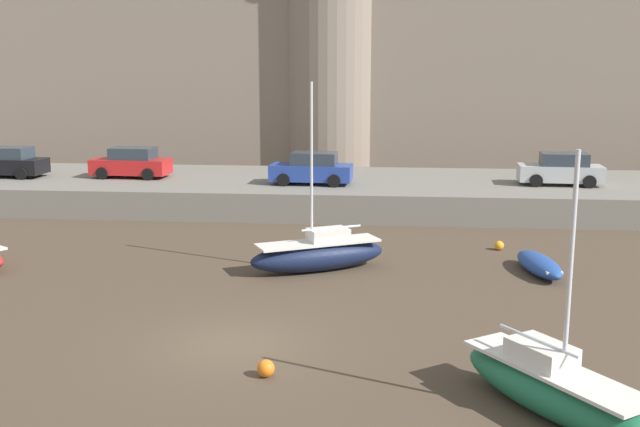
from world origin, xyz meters
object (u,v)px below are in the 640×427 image
(car_quay_east, at_px, (312,169))
(mooring_buoy_near_shore, at_px, (266,368))
(sailboat_near_channel_left, at_px, (319,253))
(mooring_buoy_off_centre, at_px, (499,245))
(car_quay_west, at_px, (131,163))
(car_quay_centre_east, at_px, (561,170))
(car_quay_centre_west, at_px, (8,163))
(sailboat_foreground_centre, at_px, (552,387))
(rowboat_midflat_right, at_px, (539,264))

(car_quay_east, bearing_deg, mooring_buoy_near_shore, -87.02)
(sailboat_near_channel_left, xyz_separation_m, mooring_buoy_off_centre, (6.95, 3.74, -0.45))
(mooring_buoy_near_shore, xyz_separation_m, car_quay_east, (-1.08, 20.68, 1.97))
(sailboat_near_channel_left, distance_m, car_quay_west, 16.95)
(mooring_buoy_off_centre, bearing_deg, car_quay_west, 154.28)
(car_quay_east, bearing_deg, sailboat_near_channel_left, -82.70)
(sailboat_near_channel_left, distance_m, mooring_buoy_off_centre, 7.90)
(sailboat_near_channel_left, height_order, car_quay_west, sailboat_near_channel_left)
(sailboat_near_channel_left, distance_m, car_quay_centre_east, 16.46)
(car_quay_centre_west, bearing_deg, car_quay_east, -3.31)
(sailboat_foreground_centre, height_order, car_quay_centre_east, sailboat_foreground_centre)
(mooring_buoy_near_shore, height_order, mooring_buoy_off_centre, mooring_buoy_near_shore)
(sailboat_foreground_centre, relative_size, car_quay_centre_west, 1.37)
(mooring_buoy_near_shore, height_order, car_quay_east, car_quay_east)
(rowboat_midflat_right, distance_m, sailboat_near_channel_left, 7.89)
(rowboat_midflat_right, xyz_separation_m, sailboat_near_channel_left, (-7.88, -0.34, 0.29))
(car_quay_centre_east, bearing_deg, mooring_buoy_near_shore, -117.86)
(mooring_buoy_near_shore, bearing_deg, sailboat_near_channel_left, 87.87)
(rowboat_midflat_right, xyz_separation_m, car_quay_east, (-9.31, 10.82, 1.83))
(rowboat_midflat_right, height_order, sailboat_near_channel_left, sailboat_near_channel_left)
(mooring_buoy_off_centre, bearing_deg, sailboat_near_channel_left, -151.72)
(sailboat_near_channel_left, bearing_deg, rowboat_midflat_right, 2.46)
(mooring_buoy_near_shore, xyz_separation_m, mooring_buoy_off_centre, (7.30, 13.26, -0.02))
(mooring_buoy_near_shore, height_order, car_quay_west, car_quay_west)
(mooring_buoy_off_centre, bearing_deg, sailboat_foreground_centre, -93.58)
(car_quay_centre_east, bearing_deg, sailboat_foreground_centre, -102.36)
(car_quay_east, relative_size, car_quay_west, 1.00)
(rowboat_midflat_right, xyz_separation_m, car_quay_centre_east, (3.18, 11.75, 1.83))
(car_quay_centre_west, bearing_deg, sailboat_near_channel_left, -33.90)
(car_quay_centre_east, bearing_deg, sailboat_near_channel_left, -132.48)
(sailboat_foreground_centre, distance_m, car_quay_east, 23.32)
(sailboat_foreground_centre, relative_size, car_quay_centre_east, 1.37)
(sailboat_near_channel_left, xyz_separation_m, car_quay_east, (-1.43, 11.16, 1.54))
(sailboat_near_channel_left, xyz_separation_m, mooring_buoy_near_shore, (-0.35, -9.52, -0.43))
(sailboat_near_channel_left, bearing_deg, car_quay_centre_west, 146.10)
(mooring_buoy_off_centre, xyz_separation_m, car_quay_centre_east, (4.12, 8.35, 1.99))
(mooring_buoy_off_centre, distance_m, car_quay_west, 20.36)
(mooring_buoy_off_centre, bearing_deg, car_quay_east, 138.46)
(mooring_buoy_off_centre, height_order, car_quay_centre_west, car_quay_centre_west)
(sailboat_near_channel_left, relative_size, car_quay_centre_west, 1.62)
(rowboat_midflat_right, relative_size, car_quay_east, 0.84)
(sailboat_near_channel_left, height_order, car_quay_centre_east, sailboat_near_channel_left)
(car_quay_east, height_order, car_quay_west, same)
(rowboat_midflat_right, height_order, sailboat_foreground_centre, sailboat_foreground_centre)
(rowboat_midflat_right, relative_size, mooring_buoy_near_shore, 8.21)
(sailboat_foreground_centre, distance_m, car_quay_centre_west, 33.33)
(car_quay_centre_west, relative_size, car_quay_west, 1.00)
(mooring_buoy_near_shore, bearing_deg, sailboat_foreground_centre, -11.93)
(sailboat_foreground_centre, distance_m, car_quay_centre_east, 23.55)
(rowboat_midflat_right, height_order, mooring_buoy_off_centre, rowboat_midflat_right)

